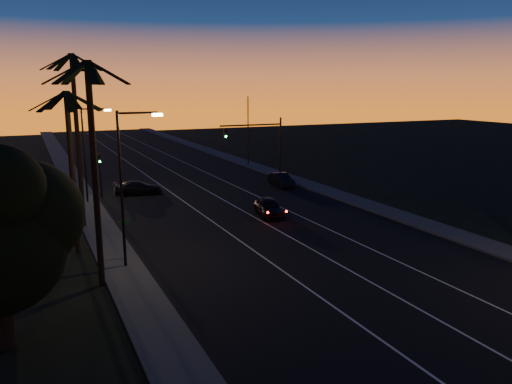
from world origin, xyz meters
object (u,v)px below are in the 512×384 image
signal_mast (261,139)px  cross_car (138,188)px  lead_car (269,207)px  right_car (281,180)px

signal_mast → cross_car: (-13.25, -0.33, -4.11)m
lead_car → signal_mast: bearing=67.2°
cross_car → lead_car: bearing=-58.0°
signal_mast → lead_car: size_ratio=1.42×
signal_mast → right_car: size_ratio=1.66×
signal_mast → lead_car: bearing=-112.8°
lead_car → cross_car: 14.79m
signal_mast → cross_car: signal_mast is taller
signal_mast → cross_car: bearing=-178.6°
lead_car → cross_car: size_ratio=1.04×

